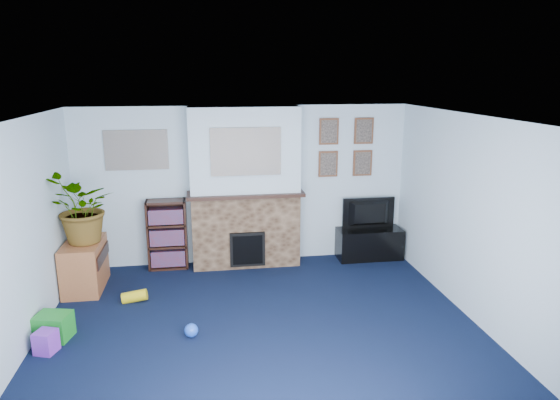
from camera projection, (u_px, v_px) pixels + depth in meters
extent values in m
cube|color=black|center=(262.00, 329.00, 5.72)|extent=(5.00, 4.50, 0.01)
cube|color=white|center=(260.00, 119.00, 5.13)|extent=(5.00, 4.50, 0.01)
cube|color=silver|center=(244.00, 185.00, 7.58)|extent=(5.00, 0.04, 2.40)
cube|color=silver|center=(301.00, 333.00, 3.27)|extent=(5.00, 0.04, 2.40)
cube|color=silver|center=(17.00, 241.00, 5.06)|extent=(0.04, 4.50, 2.40)
cube|color=silver|center=(475.00, 220.00, 5.79)|extent=(0.04, 4.50, 2.40)
cube|color=brown|center=(246.00, 230.00, 7.55)|extent=(1.60, 0.40, 1.10)
cube|color=brown|center=(245.00, 152.00, 7.25)|extent=(1.60, 0.40, 1.30)
cube|color=brown|center=(246.00, 194.00, 7.38)|extent=(1.72, 0.50, 0.05)
cube|color=brown|center=(247.00, 249.00, 7.41)|extent=(0.52, 0.08, 0.52)
cube|color=brown|center=(248.00, 250.00, 7.37)|extent=(0.44, 0.02, 0.44)
cube|color=gray|center=(246.00, 152.00, 7.04)|extent=(1.00, 0.03, 0.68)
cube|color=gray|center=(136.00, 150.00, 7.20)|extent=(0.90, 0.03, 0.58)
cube|color=brown|center=(329.00, 131.00, 7.56)|extent=(0.30, 0.03, 0.40)
cube|color=brown|center=(364.00, 131.00, 7.64)|extent=(0.30, 0.03, 0.40)
cube|color=brown|center=(328.00, 164.00, 7.68)|extent=(0.30, 0.03, 0.40)
cube|color=brown|center=(362.00, 163.00, 7.76)|extent=(0.30, 0.03, 0.40)
cube|color=black|center=(369.00, 244.00, 7.90)|extent=(1.01, 0.43, 0.48)
imported|color=black|center=(370.00, 214.00, 7.80)|extent=(0.84, 0.12, 0.48)
cube|color=black|center=(168.00, 232.00, 7.56)|extent=(0.58, 0.02, 1.05)
cube|color=black|center=(148.00, 235.00, 7.39)|extent=(0.03, 0.28, 1.05)
cube|color=black|center=(186.00, 233.00, 7.47)|extent=(0.03, 0.28, 1.05)
cube|color=black|center=(169.00, 266.00, 7.56)|extent=(0.56, 0.28, 0.03)
cube|color=black|center=(168.00, 245.00, 7.47)|extent=(0.56, 0.28, 0.03)
cube|color=black|center=(167.00, 224.00, 7.39)|extent=(0.56, 0.28, 0.03)
cube|color=black|center=(165.00, 201.00, 7.31)|extent=(0.56, 0.28, 0.03)
cube|color=black|center=(169.00, 257.00, 7.51)|extent=(0.50, 0.22, 0.24)
cube|color=black|center=(167.00, 236.00, 7.43)|extent=(0.50, 0.22, 0.24)
cube|color=black|center=(166.00, 216.00, 7.35)|extent=(0.50, 0.22, 0.22)
cube|color=#A45C34|center=(85.00, 264.00, 6.74)|extent=(0.47, 0.85, 0.66)
imported|color=#26661E|center=(82.00, 208.00, 6.51)|extent=(0.83, 0.94, 0.97)
cube|color=gold|center=(241.00, 188.00, 7.33)|extent=(0.10, 0.06, 0.15)
cylinder|color=#B2BFC6|center=(264.00, 186.00, 7.37)|extent=(0.06, 0.06, 0.18)
sphere|color=gray|center=(204.00, 189.00, 7.25)|extent=(0.12, 0.12, 0.12)
cylinder|color=purple|center=(290.00, 187.00, 7.44)|extent=(0.06, 0.06, 0.11)
cube|color=#198C26|center=(54.00, 327.00, 5.50)|extent=(0.42, 0.37, 0.29)
sphere|color=blue|center=(191.00, 329.00, 5.54)|extent=(0.16, 0.16, 0.16)
cube|color=purple|center=(46.00, 343.00, 5.23)|extent=(0.25, 0.25, 0.24)
cylinder|color=yellow|center=(135.00, 296.00, 6.41)|extent=(0.33, 0.15, 0.19)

